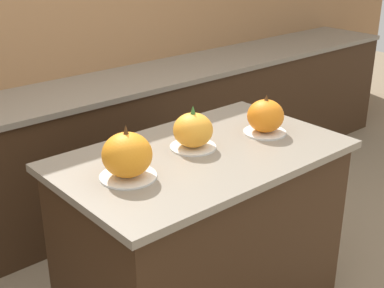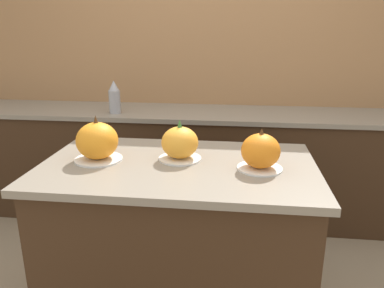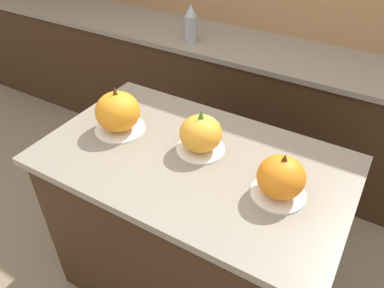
# 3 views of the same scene
# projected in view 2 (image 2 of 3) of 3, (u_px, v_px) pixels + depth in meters

# --- Properties ---
(wall_back) EXTENTS (8.00, 0.06, 2.50)m
(wall_back) POSITION_uv_depth(u_px,v_px,m) (207.00, 61.00, 3.16)
(wall_back) COLOR #9E7047
(wall_back) RESTS_ON ground_plane
(kitchen_island) EXTENTS (1.30, 0.78, 0.91)m
(kitchen_island) POSITION_uv_depth(u_px,v_px,m) (179.00, 247.00, 1.90)
(kitchen_island) COLOR #382314
(kitchen_island) RESTS_ON ground_plane
(back_counter) EXTENTS (6.00, 0.60, 0.89)m
(back_counter) POSITION_uv_depth(u_px,v_px,m) (202.00, 164.00, 3.08)
(back_counter) COLOR #382314
(back_counter) RESTS_ON ground_plane
(pumpkin_cake_left) EXTENTS (0.23, 0.23, 0.22)m
(pumpkin_cake_left) POSITION_uv_depth(u_px,v_px,m) (97.00, 142.00, 1.79)
(pumpkin_cake_left) COLOR white
(pumpkin_cake_left) RESTS_ON kitchen_island
(pumpkin_cake_center) EXTENTS (0.21, 0.21, 0.20)m
(pumpkin_cake_center) POSITION_uv_depth(u_px,v_px,m) (180.00, 143.00, 1.80)
(pumpkin_cake_center) COLOR white
(pumpkin_cake_center) RESTS_ON kitchen_island
(pumpkin_cake_right) EXTENTS (0.21, 0.21, 0.19)m
(pumpkin_cake_right) POSITION_uv_depth(u_px,v_px,m) (261.00, 152.00, 1.68)
(pumpkin_cake_right) COLOR white
(pumpkin_cake_right) RESTS_ON kitchen_island
(bottle_tall) EXTENTS (0.09, 0.09, 0.25)m
(bottle_tall) POSITION_uv_depth(u_px,v_px,m) (114.00, 98.00, 2.87)
(bottle_tall) COLOR #99999E
(bottle_tall) RESTS_ON back_counter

